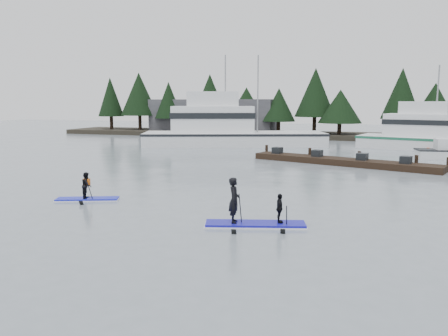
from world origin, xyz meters
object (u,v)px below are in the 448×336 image
(fishing_boat_medium, at_px, (438,143))
(floating_dock, at_px, (342,162))
(fishing_boat_large, at_px, (229,138))
(paddleboard_solo, at_px, (87,190))
(paddleboard_duo, at_px, (251,211))

(fishing_boat_medium, bearing_deg, floating_dock, -105.77)
(fishing_boat_large, relative_size, fishing_boat_medium, 1.22)
(fishing_boat_large, relative_size, paddleboard_solo, 6.76)
(fishing_boat_medium, xyz_separation_m, paddleboard_duo, (-10.63, -31.41, -0.10))
(paddleboard_duo, bearing_deg, floating_dock, 66.70)
(fishing_boat_large, bearing_deg, paddleboard_duo, -90.07)
(floating_dock, bearing_deg, paddleboard_solo, -105.76)
(fishing_boat_medium, xyz_separation_m, floating_dock, (-8.29, -13.55, -0.43))
(fishing_boat_medium, distance_m, paddleboard_duo, 33.16)
(floating_dock, bearing_deg, paddleboard_duo, -79.20)
(floating_dock, xyz_separation_m, paddleboard_duo, (-2.34, -17.86, 0.33))
(paddleboard_solo, bearing_deg, fishing_boat_medium, 36.18)
(paddleboard_solo, bearing_deg, floating_dock, 35.03)
(fishing_boat_large, bearing_deg, fishing_boat_medium, -13.59)
(paddleboard_solo, height_order, paddleboard_duo, paddleboard_duo)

